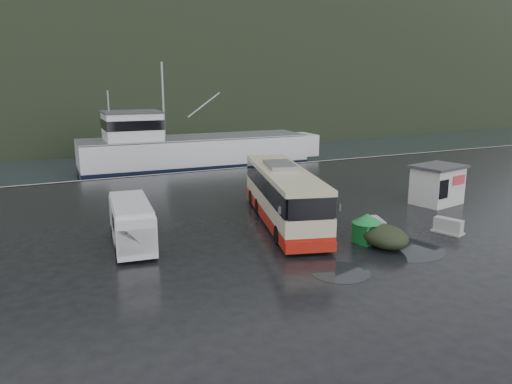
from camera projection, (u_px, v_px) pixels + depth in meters
name	position (u px, v px, depth m)	size (l,w,h in m)	color
ground	(293.00, 237.00, 25.99)	(160.00, 160.00, 0.00)	black
harbor_water	(73.00, 112.00, 122.87)	(300.00, 180.00, 0.02)	black
quay_edge	(180.00, 173.00, 43.60)	(160.00, 0.60, 1.50)	#999993
headland	(65.00, 95.00, 250.34)	(780.00, 540.00, 570.00)	black
coach_bus	(283.00, 222.00, 28.67)	(2.94, 11.69, 3.30)	#BEB490
white_van	(133.00, 246.00, 24.61)	(1.89, 5.47, 2.28)	silver
waste_bin_left	(294.00, 242.00, 25.21)	(1.12, 1.12, 1.57)	#167C32
waste_bin_right	(366.00, 243.00, 25.08)	(1.08, 1.08, 1.51)	#167C32
dome_tent	(384.00, 247.00, 24.46)	(1.97, 2.75, 1.08)	#252B1A
ticket_kiosk	(436.00, 204.00, 32.88)	(3.29, 2.50, 2.58)	silver
jersey_barrier_a	(448.00, 233.00, 26.66)	(0.79, 1.58, 0.79)	#999993
jersey_barrier_b	(376.00, 233.00, 26.55)	(0.81, 1.62, 0.81)	#999993
fishing_trawler	(195.00, 156.00, 52.83)	(27.93, 6.11, 11.17)	silver
puddles	(386.00, 256.00, 23.21)	(7.72, 4.32, 0.01)	black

